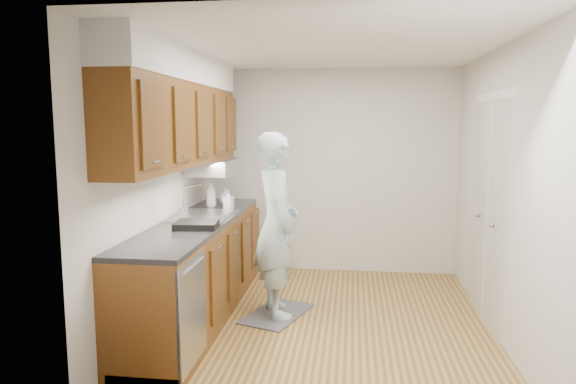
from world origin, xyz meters
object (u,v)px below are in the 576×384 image
at_px(soap_bottle_a, 211,194).
at_px(dish_rack, 196,225).
at_px(person, 277,213).
at_px(soap_bottle_c, 225,196).
at_px(soap_bottle_b, 229,200).

distance_m(soap_bottle_a, dish_rack, 1.15).
height_order(person, dish_rack, person).
distance_m(person, soap_bottle_a, 1.03).
distance_m(person, soap_bottle_c, 1.11).
bearing_deg(dish_rack, soap_bottle_c, 87.50).
distance_m(person, dish_rack, 0.80).
distance_m(soap_bottle_a, soap_bottle_c, 0.24).
bearing_deg(person, soap_bottle_a, 28.72).
height_order(person, soap_bottle_a, person).
bearing_deg(soap_bottle_c, dish_rack, -86.33).
bearing_deg(person, soap_bottle_c, 16.71).
distance_m(person, soap_bottle_b, 0.79).
bearing_deg(person, soap_bottle_b, 25.42).
relative_size(soap_bottle_c, dish_rack, 0.51).
bearing_deg(soap_bottle_a, soap_bottle_b, -27.53).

